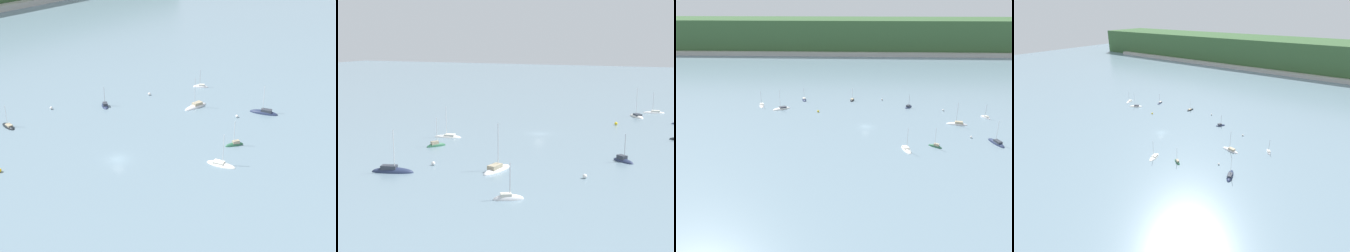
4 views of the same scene
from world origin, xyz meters
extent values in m
plane|color=slate|center=(0.00, 0.00, 0.00)|extent=(600.00, 600.00, 0.00)
cube|color=#385B33|center=(0.00, 190.64, 13.60)|extent=(453.62, 62.96, 27.20)
cube|color=#B7B2A8|center=(0.00, 155.66, 1.50)|extent=(385.58, 6.00, 3.00)
ellipsoid|color=#2D6647|center=(22.12, -16.55, 0.00)|extent=(4.48, 3.54, 1.52)
cube|color=tan|center=(22.42, -16.75, 0.82)|extent=(1.84, 1.62, 0.80)
cylinder|color=silver|center=(21.93, -16.42, 3.39)|extent=(0.14, 0.14, 5.95)
ellipsoid|color=#232D4C|center=(-28.23, 32.64, 0.00)|extent=(3.12, 6.18, 1.38)
cube|color=beige|center=(-28.34, 33.10, 0.65)|extent=(1.70, 2.37, 0.54)
cylinder|color=silver|center=(-28.16, 32.35, 3.20)|extent=(0.14, 0.14, 5.64)
ellipsoid|color=silver|center=(48.04, 11.72, 0.00)|extent=(3.63, 4.79, 1.62)
cube|color=silver|center=(48.23, 11.40, 0.71)|extent=(1.74, 1.98, 0.54)
cylinder|color=#B2B2B7|center=(47.92, 11.92, 3.04)|extent=(0.14, 0.14, 5.19)
ellipsoid|color=white|center=(-45.69, 23.18, 0.00)|extent=(3.96, 7.18, 1.24)
cube|color=silver|center=(-45.85, 23.70, 0.61)|extent=(2.13, 2.79, 0.54)
cylinder|color=silver|center=(-45.60, 22.85, 3.55)|extent=(0.14, 0.14, 6.42)
ellipsoid|color=#232D4C|center=(42.84, -13.01, 0.00)|extent=(4.28, 8.00, 1.82)
cube|color=#333842|center=(43.02, -13.60, 0.89)|extent=(2.23, 3.09, 0.77)
cylinder|color=silver|center=(42.73, -12.64, 4.12)|extent=(0.14, 0.14, 7.25)
ellipsoid|color=silver|center=(34.61, 3.84, 0.00)|extent=(8.08, 3.60, 1.60)
cube|color=tan|center=(35.22, 3.72, 0.86)|extent=(3.05, 2.03, 0.84)
cylinder|color=silver|center=(34.22, 3.91, 4.55)|extent=(0.14, 0.14, 8.23)
ellipsoid|color=white|center=(12.52, -19.11, 0.00)|extent=(3.73, 6.98, 1.12)
cube|color=silver|center=(12.41, -18.59, 0.54)|extent=(2.13, 2.68, 0.46)
cylinder|color=silver|center=(12.59, -19.44, 3.89)|extent=(0.14, 0.14, 7.17)
ellipsoid|color=white|center=(-35.97, 19.10, 0.00)|extent=(8.06, 6.33, 1.57)
cube|color=#333842|center=(-35.43, 19.43, 0.74)|extent=(3.36, 3.01, 0.62)
cylinder|color=silver|center=(-36.30, 18.89, 4.56)|extent=(0.14, 0.14, 8.26)
ellipsoid|color=#232D4C|center=(19.16, 23.96, 0.00)|extent=(4.40, 5.13, 1.21)
cube|color=#333842|center=(18.92, 23.63, 0.76)|extent=(2.07, 2.20, 0.85)
cylinder|color=#B2B2B7|center=(19.30, 24.16, 2.95)|extent=(0.14, 0.14, 5.23)
ellipsoid|color=black|center=(-5.72, 33.39, 0.00)|extent=(2.30, 5.63, 1.44)
cube|color=tan|center=(-5.77, 32.96, 0.62)|extent=(1.41, 2.09, 0.45)
cylinder|color=silver|center=(-5.69, 33.67, 3.09)|extent=(0.14, 0.14, 5.39)
sphere|color=white|center=(8.23, 33.86, 0.40)|extent=(0.81, 0.81, 0.81)
sphere|color=yellow|center=(-19.66, 15.74, 0.43)|extent=(0.87, 0.87, 0.87)
sphere|color=white|center=(35.97, -8.74, 0.37)|extent=(0.74, 0.74, 0.74)
sphere|color=white|center=(33.12, 19.69, 0.40)|extent=(0.79, 0.79, 0.79)
camera|label=1|loc=(-63.01, -65.64, 52.14)|focal=50.00mm
camera|label=2|loc=(109.38, 37.34, 23.67)|focal=50.00mm
camera|label=3|loc=(-3.06, -113.47, 45.11)|focal=35.00mm
camera|label=4|loc=(74.27, -85.48, 54.13)|focal=28.00mm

